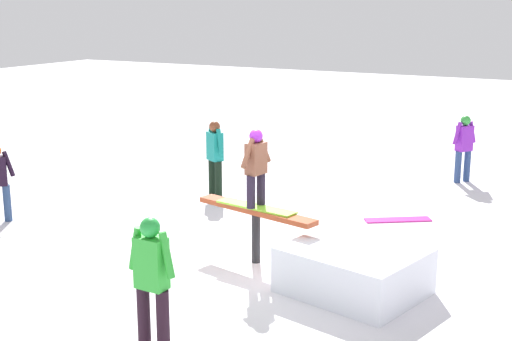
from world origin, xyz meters
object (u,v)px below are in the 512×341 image
at_px(bystander_purple, 464,145).
at_px(bystander_green, 152,278).
at_px(main_rider_on_rail, 256,170).
at_px(loose_snowboard_magenta, 398,220).
at_px(bystander_teal, 215,154).
at_px(rail_feature, 256,217).

relative_size(bystander_purple, bystander_green, 0.93).
distance_m(main_rider_on_rail, loose_snowboard_magenta, 3.78).
relative_size(bystander_teal, bystander_green, 0.97).
height_order(rail_feature, bystander_teal, bystander_teal).
height_order(main_rider_on_rail, bystander_purple, main_rider_on_rail).
relative_size(main_rider_on_rail, bystander_purple, 0.92).
bearing_deg(main_rider_on_rail, bystander_green, 105.47).
bearing_deg(bystander_purple, loose_snowboard_magenta, 28.16).
relative_size(bystander_green, loose_snowboard_magenta, 1.32).
bearing_deg(rail_feature, loose_snowboard_magenta, -99.22).
distance_m(rail_feature, main_rider_on_rail, 0.75).
relative_size(bystander_teal, loose_snowboard_magenta, 1.28).
bearing_deg(bystander_green, main_rider_on_rail, -80.80).
relative_size(main_rider_on_rail, loose_snowboard_magenta, 1.13).
bearing_deg(main_rider_on_rail, loose_snowboard_magenta, -102.99).
xyz_separation_m(bystander_teal, loose_snowboard_magenta, (-3.99, -0.09, -0.89)).
xyz_separation_m(bystander_purple, loose_snowboard_magenta, (0.38, 3.58, -0.85)).
bearing_deg(main_rider_on_rail, bystander_teal, -40.33).
xyz_separation_m(bystander_purple, bystander_green, (1.33, 9.97, 0.07)).
xyz_separation_m(rail_feature, loose_snowboard_magenta, (-1.30, -3.22, -0.73)).
distance_m(rail_feature, bystander_green, 3.20).
height_order(main_rider_on_rail, bystander_teal, main_rider_on_rail).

